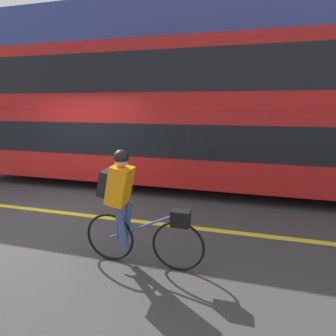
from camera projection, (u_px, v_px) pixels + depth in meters
ground_plane at (53, 216)px, 5.51m from camera, size 80.00×80.00×0.00m
road_center_line at (59, 212)px, 5.69m from camera, size 50.00×0.14×0.01m
sidewalk_curb at (142, 160)px, 10.65m from camera, size 60.00×2.33×0.15m
building_facade at (151, 80)px, 11.12m from camera, size 60.00×0.30×6.57m
bus at (182, 112)px, 7.12m from camera, size 11.97×2.53×3.73m
cyclist_on_bike at (130, 206)px, 3.67m from camera, size 1.78×0.32×1.70m
trash_bin at (115, 147)px, 10.69m from camera, size 0.53×0.53×0.84m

